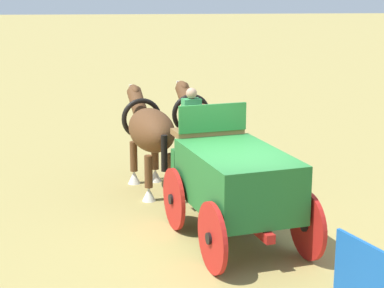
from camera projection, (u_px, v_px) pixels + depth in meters
name	position (u px, v px, depth m)	size (l,w,h in m)	color
ground_plane	(236.00, 242.00, 11.87)	(220.00, 220.00, 0.00)	#9E8C4C
show_wagon	(234.00, 179.00, 11.72)	(5.68, 2.55, 2.70)	#236B2D
draft_horse_near	(150.00, 131.00, 14.70)	(2.98, 1.39, 2.28)	brown
draft_horse_off	(203.00, 126.00, 15.10)	(3.19, 1.44, 2.30)	brown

